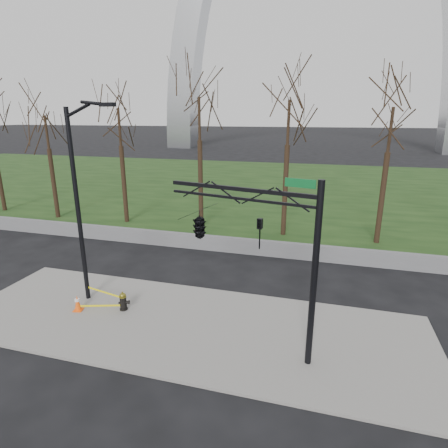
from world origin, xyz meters
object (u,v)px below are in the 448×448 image
(fire_hydrant, at_px, (123,301))
(traffic_signal_mast, at_px, (219,227))
(traffic_cone, at_px, (78,303))
(street_light, at_px, (80,194))

(fire_hydrant, distance_m, traffic_signal_mast, 5.66)
(traffic_signal_mast, bearing_deg, traffic_cone, -167.74)
(fire_hydrant, relative_size, traffic_signal_mast, 0.13)
(fire_hydrant, relative_size, street_light, 0.10)
(street_light, bearing_deg, traffic_signal_mast, -0.70)
(fire_hydrant, bearing_deg, traffic_signal_mast, -24.51)
(traffic_signal_mast, bearing_deg, fire_hydrant, -175.48)
(traffic_cone, distance_m, traffic_signal_mast, 7.06)
(street_light, xyz_separation_m, traffic_signal_mast, (6.03, -1.06, -0.55))
(fire_hydrant, height_order, traffic_signal_mast, traffic_signal_mast)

